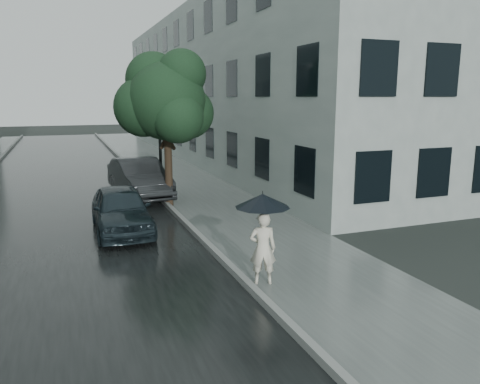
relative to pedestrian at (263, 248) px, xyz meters
name	(u,v)px	position (x,y,z in m)	size (l,w,h in m)	color
ground	(292,261)	(1.20, 1.00, -0.77)	(120.00, 120.00, 0.00)	black
sidewalk	(181,179)	(1.45, 13.00, -0.76)	(3.50, 60.00, 0.01)	slate
kerb_near	(142,180)	(-0.38, 13.00, -0.69)	(0.15, 60.00, 0.15)	slate
asphalt_road	(62,187)	(-3.88, 13.00, -0.77)	(6.85, 60.00, 0.00)	black
building_near	(231,87)	(6.67, 20.50, 3.73)	(7.02, 36.00, 9.00)	#919E98
pedestrian	(263,248)	(0.00, 0.00, 0.00)	(0.55, 0.36, 1.52)	beige
umbrella	(263,201)	(-0.01, 0.00, 1.01)	(1.40, 1.40, 1.03)	black
street_tree	(166,100)	(-0.25, 7.88, 2.96)	(3.52, 3.20, 5.45)	#332619
lamp_post	(155,118)	(-0.15, 10.45, 2.25)	(0.85, 0.32, 5.28)	black
car_near	(121,209)	(-2.27, 5.00, -0.10)	(1.56, 3.87, 1.32)	black
car_far	(139,178)	(-1.00, 9.76, -0.02)	(1.57, 4.50, 1.48)	black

